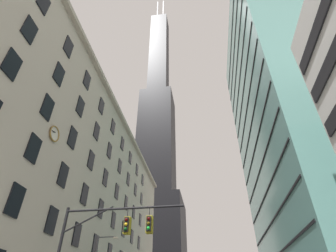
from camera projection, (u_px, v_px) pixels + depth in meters
station_building at (58, 206)px, 38.81m from camera, size 17.88×56.99×29.45m
dark_skyscraper at (156, 165)px, 125.49m from camera, size 24.85×24.85×204.55m
glass_office_midrise at (293, 122)px, 45.17m from camera, size 14.55×32.28×57.17m
traffic_signal_mast at (107, 240)px, 16.16m from camera, size 8.04×0.63×7.45m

